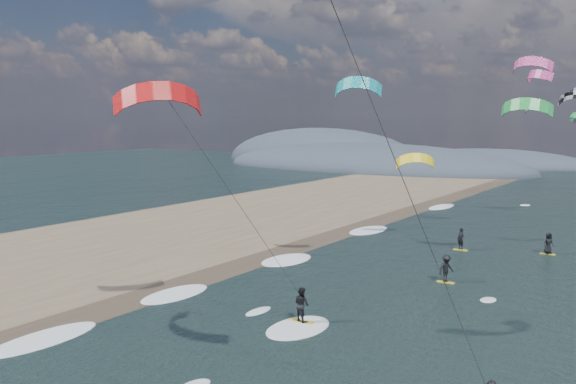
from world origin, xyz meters
The scene contains 7 objects.
wet_sand_strip centered at (-12.00, 10.00, 0.00)m, with size 3.00×240.00×0.00m, color #382D23.
coastal_hills centered at (-44.84, 107.86, 0.00)m, with size 80.00×41.00×15.00m.
kitesurfer_near_a centered at (6.08, 3.32, 13.21)m, with size 8.06×9.12×16.99m.
kitesurfer_near_b centered at (-4.35, 10.42, 8.12)m, with size 6.95×9.35×12.63m.
far_kitesurfers centered at (2.10, 31.51, 0.87)m, with size 7.09×13.28×1.77m.
bg_kite_field centered at (0.14, 56.41, 11.73)m, with size 12.73×65.74×9.06m.
shoreline_surf centered at (-10.80, 14.75, 0.00)m, with size 2.40×79.40×0.11m.
Camera 1 is at (14.69, -11.95, 10.48)m, focal length 40.00 mm.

